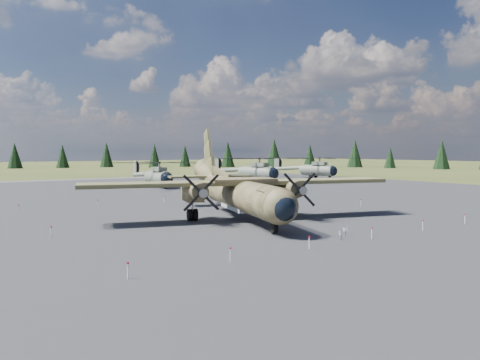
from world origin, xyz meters
TOP-DOWN VIEW (x-y plane):
  - ground at (0.00, 0.00)m, footprint 500.00×500.00m
  - apron at (0.00, 10.00)m, footprint 120.00×120.00m
  - transport_plane at (0.16, 0.61)m, footprint 28.04×25.01m
  - helicopter_near at (9.11, 37.35)m, footprint 17.33×20.39m
  - helicopter_mid at (31.27, 38.98)m, footprint 23.44×24.37m
  - helicopter_far at (50.30, 41.73)m, footprint 23.54×23.69m
  - info_placard_left at (-0.08, -12.57)m, footprint 0.44×0.20m
  - info_placard_right at (1.53, -11.47)m, footprint 0.41×0.21m
  - barrier_fence at (-0.46, -0.08)m, footprint 33.12×29.62m
  - treeline at (4.20, -0.55)m, footprint 286.71×293.73m

SIDE VIEW (x-z plane):
  - ground at x=0.00m, z-range 0.00..0.00m
  - apron at x=0.00m, z-range -0.02..0.02m
  - info_placard_right at x=1.53m, z-range 0.10..0.71m
  - info_placard_left at x=-0.08m, z-range 0.11..0.80m
  - barrier_fence at x=-0.46m, z-range 0.08..0.93m
  - transport_plane at x=0.16m, z-range -1.99..7.38m
  - helicopter_near at x=9.11m, z-range 0.92..5.30m
  - helicopter_far at x=50.30m, z-range 0.98..5.66m
  - helicopter_mid at x=31.27m, z-range 1.02..5.87m
  - treeline at x=4.20m, z-range -0.73..10.22m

